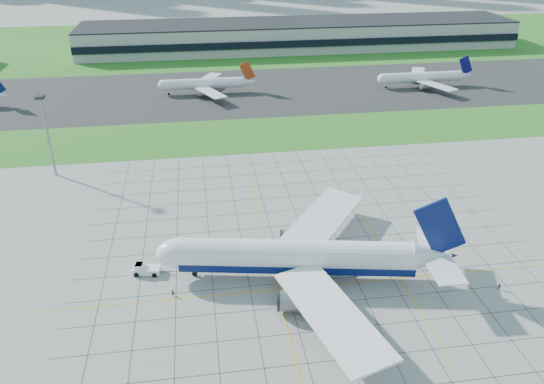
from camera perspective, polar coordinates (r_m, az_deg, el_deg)
The scene contains 13 objects.
ground at distance 120.61m, azimuth 5.25°, elevation -9.39°, with size 1400.00×1400.00×0.00m, color #9D9D98.
grass_median at distance 198.53m, azimuth -0.67°, elevation 6.27°, with size 700.00×35.00×0.04m, color #266F1F.
asphalt_taxiway at distance 250.17m, azimuth -2.41°, elevation 10.82°, with size 700.00×75.00×0.04m, color #383838.
grass_far at distance 356.49m, azimuth -4.43°, elevation 15.87°, with size 700.00×145.00×0.04m, color #266F1F.
apron_markings at distance 129.44m, azimuth 4.32°, elevation -6.45°, with size 120.00×130.00×0.03m.
terminal at distance 335.74m, azimuth 2.99°, elevation 16.55°, with size 260.00×43.00×15.80m.
light_mast at distance 173.86m, azimuth -23.14°, elevation 6.52°, with size 2.50×2.50×25.60m.
airliner at distance 117.46m, azimuth 2.86°, elevation -6.95°, with size 66.73×67.02×21.17m.
pushback_tug at distance 124.84m, azimuth -13.46°, elevation -8.07°, with size 9.14×4.08×2.51m.
crew_near at distance 117.17m, azimuth -10.60°, elevation -10.61°, with size 0.57×0.38×1.57m, color black.
crew_far at distance 126.96m, azimuth 23.29°, elevation -9.33°, with size 0.78×0.61×1.61m, color black.
distant_jet_1 at distance 247.20m, azimuth -7.23°, elevation 11.50°, with size 41.85×42.66×14.08m.
distant_jet_2 at distance 265.28m, azimuth 15.90°, elevation 11.79°, with size 44.17×42.66×14.08m.
Camera 1 is at (-24.81, -93.17, 72.47)m, focal length 35.00 mm.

